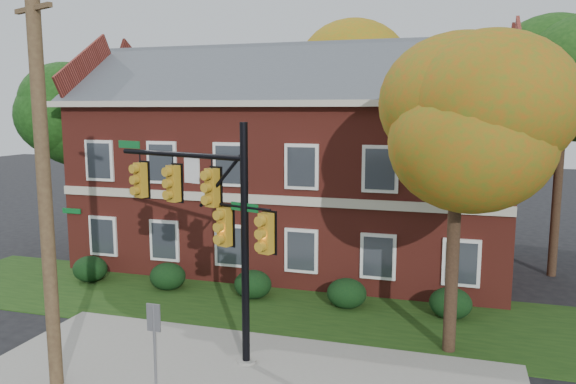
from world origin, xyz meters
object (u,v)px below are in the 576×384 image
(hedge_far_left, at_px, (90,269))
(tree_far_rear, at_px, (355,74))
(hedge_center, at_px, (253,284))
(traffic_signal, at_px, (211,213))
(tree_right_rear, at_px, (575,78))
(tree_left_rear, at_px, (89,114))
(hedge_far_right, at_px, (451,303))
(hedge_right, at_px, (347,293))
(apartment_building, at_px, (293,153))
(utility_pole, at_px, (44,188))
(hedge_left, at_px, (168,276))
(tree_near_right, at_px, (467,118))
(sign_post, at_px, (154,335))

(hedge_far_left, distance_m, tree_far_rear, 17.61)
(hedge_center, height_order, traffic_signal, traffic_signal)
(hedge_center, xyz_separation_m, tree_right_rear, (11.31, 6.11, 7.60))
(hedge_center, relative_size, tree_left_rear, 0.16)
(hedge_far_right, distance_m, tree_far_rear, 16.51)
(tree_right_rear, bearing_deg, hedge_right, -141.98)
(apartment_building, height_order, traffic_signal, apartment_building)
(hedge_right, distance_m, utility_pole, 10.70)
(tree_left_rear, xyz_separation_m, traffic_signal, (10.34, -8.97, -2.60))
(tree_far_rear, height_order, utility_pole, tree_far_rear)
(apartment_building, relative_size, hedge_left, 13.43)
(hedge_left, height_order, hedge_center, same)
(hedge_far_left, relative_size, hedge_right, 1.00)
(hedge_left, height_order, utility_pole, utility_pole)
(tree_left_rear, bearing_deg, traffic_signal, -40.92)
(apartment_building, distance_m, tree_far_rear, 8.84)
(tree_left_rear, bearing_deg, hedge_far_left, -56.58)
(tree_near_right, relative_size, tree_far_rear, 0.74)
(hedge_far_right, distance_m, tree_left_rear, 18.30)
(hedge_far_right, bearing_deg, traffic_signal, -142.92)
(utility_pole, bearing_deg, tree_far_rear, 102.06)
(tree_left_rear, height_order, tree_far_rear, tree_far_rear)
(tree_left_rear, bearing_deg, hedge_center, -23.04)
(traffic_signal, xyz_separation_m, utility_pole, (-3.01, -2.87, 0.96))
(hedge_right, height_order, sign_post, sign_post)
(hedge_center, distance_m, traffic_signal, 6.03)
(hedge_right, distance_m, tree_right_rear, 12.50)
(hedge_center, bearing_deg, tree_near_right, -21.42)
(tree_near_right, xyz_separation_m, traffic_signal, (-6.61, -1.99, -2.58))
(hedge_far_right, xyz_separation_m, utility_pole, (-9.39, -7.70, 4.52))
(hedge_left, relative_size, tree_far_rear, 0.12)
(tree_far_rear, relative_size, sign_post, 4.82)
(tree_far_rear, bearing_deg, tree_near_right, -69.73)
(hedge_right, xyz_separation_m, tree_right_rear, (7.81, 6.11, 7.60))
(apartment_building, height_order, hedge_right, apartment_building)
(tree_far_rear, bearing_deg, sign_post, -92.83)
(hedge_center, xyz_separation_m, traffic_signal, (0.61, -4.83, 3.56))
(hedge_left, relative_size, hedge_right, 1.00)
(hedge_far_left, bearing_deg, hedge_center, 0.00)
(hedge_far_left, height_order, tree_right_rear, tree_right_rear)
(sign_post, bearing_deg, hedge_left, 117.32)
(hedge_center, xyz_separation_m, tree_far_rear, (1.34, 13.09, 8.32))
(tree_right_rear, distance_m, tree_far_rear, 12.20)
(hedge_right, relative_size, traffic_signal, 0.21)
(hedge_far_left, height_order, utility_pole, utility_pole)
(hedge_right, bearing_deg, apartment_building, 123.67)
(hedge_center, relative_size, utility_pole, 0.14)
(apartment_building, bearing_deg, hedge_center, -90.00)
(hedge_center, bearing_deg, hedge_far_right, 0.00)
(hedge_right, bearing_deg, tree_near_right, -37.28)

